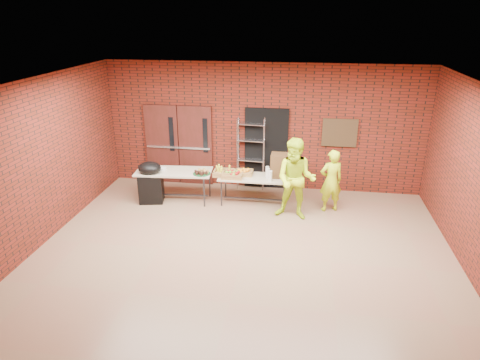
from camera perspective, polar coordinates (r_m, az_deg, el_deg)
name	(u,v)px	position (r m, az deg, el deg)	size (l,w,h in m)	color
room	(243,177)	(7.56, 0.38, 0.39)	(8.08, 7.08, 3.28)	#8A634A
double_doors	(179,145)	(11.38, -8.13, 4.65)	(1.78, 0.12, 2.10)	#4E1916
dark_doorway	(266,149)	(10.97, 3.50, 4.18)	(1.10, 0.06, 2.10)	black
bronze_plaque	(340,133)	(10.82, 13.14, 6.15)	(0.85, 0.04, 0.70)	#42321A
wire_rack	(251,154)	(10.91, 1.44, 3.49)	(0.69, 0.23, 1.87)	#B1B0B7
table_left	(174,173)	(10.43, -8.80, 0.88)	(1.87, 0.90, 0.75)	beige
table_right	(254,179)	(10.14, 1.86, 0.14)	(1.66, 0.70, 0.68)	beige
basket_bananas	(224,173)	(10.18, -2.10, 0.99)	(0.50, 0.39, 0.16)	#AE7C46
basket_oranges	(244,172)	(10.22, 0.48, 1.02)	(0.43, 0.33, 0.13)	#AE7C46
basket_apples	(232,175)	(10.04, -1.03, 0.69)	(0.49, 0.38, 0.15)	#AE7C46
muffin_tray	(202,172)	(10.12, -5.14, 1.06)	(0.41, 0.41, 0.10)	#124520
napkin_box	(162,169)	(10.51, -10.41, 1.49)	(0.20, 0.13, 0.07)	white
coffee_dispenser	(280,165)	(10.08, 5.34, 1.95)	(0.42, 0.38, 0.55)	#4E331B
cup_stack_front	(268,173)	(9.98, 3.76, 0.88)	(0.08, 0.08, 0.25)	white
cup_stack_mid	(270,176)	(9.83, 4.07, 0.53)	(0.08, 0.08, 0.25)	white
cup_stack_back	(267,172)	(10.08, 3.67, 1.11)	(0.09, 0.09, 0.26)	white
covered_grill	(151,182)	(10.49, -11.82, -0.26)	(0.64, 0.56, 1.01)	black
volunteer_woman	(331,181)	(9.94, 12.04, -0.10)	(0.54, 0.35, 1.47)	#C1E519
volunteer_man	(296,179)	(9.39, 7.45, 0.08)	(0.89, 0.69, 1.83)	#C1E519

